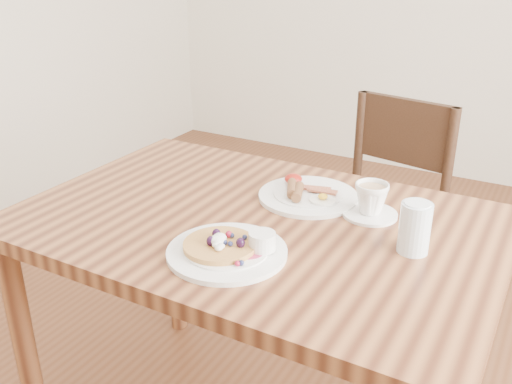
% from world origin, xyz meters
% --- Properties ---
extents(dining_table, '(1.20, 0.80, 0.75)m').
position_xyz_m(dining_table, '(0.00, 0.00, 0.65)').
color(dining_table, brown).
rests_on(dining_table, ground).
extents(chair_far, '(0.49, 0.49, 0.88)m').
position_xyz_m(chair_far, '(0.11, 0.74, 0.49)').
color(chair_far, '#301E11').
rests_on(chair_far, ground).
extents(pancake_plate, '(0.27, 0.27, 0.06)m').
position_xyz_m(pancake_plate, '(0.04, -0.19, 0.76)').
color(pancake_plate, white).
rests_on(pancake_plate, dining_table).
extents(breakfast_plate, '(0.27, 0.27, 0.04)m').
position_xyz_m(breakfast_plate, '(0.06, 0.17, 0.76)').
color(breakfast_plate, white).
rests_on(breakfast_plate, dining_table).
extents(teacup_saucer, '(0.14, 0.14, 0.09)m').
position_xyz_m(teacup_saucer, '(0.25, 0.15, 0.79)').
color(teacup_saucer, white).
rests_on(teacup_saucer, dining_table).
extents(water_glass, '(0.07, 0.07, 0.12)m').
position_xyz_m(water_glass, '(0.39, 0.02, 0.81)').
color(water_glass, silver).
rests_on(water_glass, dining_table).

